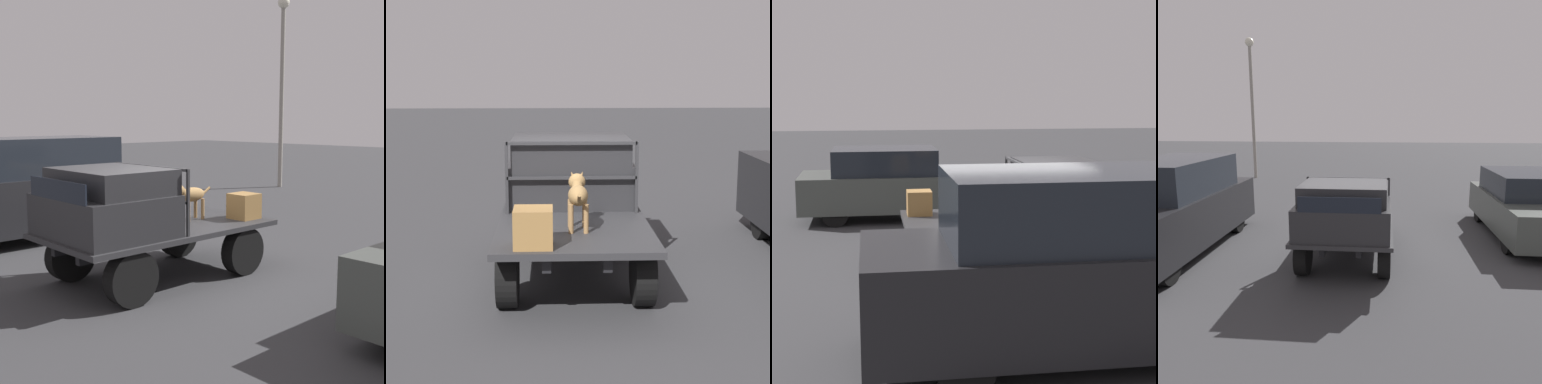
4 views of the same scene
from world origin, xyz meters
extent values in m
plane|color=#38383A|center=(0.00, 0.00, 0.00)|extent=(80.00, 80.00, 0.00)
cylinder|color=black|center=(1.12, 0.79, 0.39)|extent=(0.77, 0.24, 0.77)
cylinder|color=black|center=(1.12, -0.79, 0.39)|extent=(0.77, 0.24, 0.77)
cylinder|color=black|center=(-1.12, 0.79, 0.39)|extent=(0.77, 0.24, 0.77)
cylinder|color=black|center=(-1.12, -0.79, 0.39)|extent=(0.77, 0.24, 0.77)
cube|color=black|center=(0.00, 0.33, 0.66)|extent=(3.32, 0.10, 0.18)
cube|color=black|center=(0.00, -0.33, 0.66)|extent=(3.32, 0.10, 0.18)
cube|color=#2D2D30|center=(0.00, 0.00, 0.79)|extent=(3.61, 1.91, 0.08)
cube|color=#28282B|center=(0.99, 0.00, 1.13)|extent=(1.53, 1.79, 0.60)
cube|color=#28282B|center=(0.88, 0.00, 1.62)|extent=(1.30, 1.64, 0.37)
cube|color=black|center=(1.75, 0.00, 1.56)|extent=(0.02, 1.46, 0.28)
cube|color=#2D2D30|center=(0.16, 0.87, 1.32)|extent=(0.04, 0.04, 0.97)
cube|color=#2D2D30|center=(0.16, -0.87, 1.32)|extent=(0.04, 0.04, 0.97)
cube|color=#2D2D30|center=(0.16, 0.00, 1.78)|extent=(0.04, 1.75, 0.04)
cube|color=#2D2D30|center=(0.16, 0.00, 1.32)|extent=(0.04, 1.75, 0.04)
cylinder|color=#9E7547|center=(-0.61, 0.05, 1.01)|extent=(0.06, 0.06, 0.35)
cylinder|color=#9E7547|center=(-0.61, -0.13, 1.01)|extent=(0.06, 0.06, 0.35)
cylinder|color=#9E7547|center=(-0.93, 0.05, 1.01)|extent=(0.06, 0.06, 0.35)
cylinder|color=#9E7547|center=(-0.93, -0.13, 1.01)|extent=(0.06, 0.06, 0.35)
ellipsoid|color=olive|center=(-0.77, -0.04, 1.26)|extent=(0.53, 0.24, 0.24)
sphere|color=#9E7547|center=(-0.62, -0.04, 1.22)|extent=(0.11, 0.11, 0.11)
cylinder|color=olive|center=(-0.55, -0.04, 1.32)|extent=(0.17, 0.13, 0.16)
sphere|color=olive|center=(-0.44, -0.04, 1.37)|extent=(0.21, 0.21, 0.21)
cone|color=#9E7547|center=(-0.35, -0.04, 1.35)|extent=(0.12, 0.12, 0.12)
cone|color=olive|center=(-0.45, 0.02, 1.46)|extent=(0.06, 0.08, 0.10)
cone|color=olive|center=(-0.45, -0.10, 1.46)|extent=(0.06, 0.08, 0.10)
cylinder|color=olive|center=(-1.08, -0.04, 1.28)|extent=(0.23, 0.04, 0.15)
cube|color=olive|center=(-1.49, 0.48, 1.05)|extent=(0.43, 0.43, 0.43)
cylinder|color=black|center=(-1.47, -3.18, 0.30)|extent=(0.60, 0.20, 0.60)
cylinder|color=black|center=(-1.47, -4.79, 0.30)|extent=(0.60, 0.20, 0.60)
cube|color=black|center=(0.18, -3.99, 0.80)|extent=(5.33, 1.89, 1.09)
cube|color=#1E232B|center=(-0.08, -3.99, 1.73)|extent=(2.93, 1.70, 0.79)
cylinder|color=gray|center=(-10.65, -5.87, 3.26)|extent=(0.16, 0.16, 6.53)
sphere|color=silver|center=(-10.65, -5.87, 6.65)|extent=(0.42, 0.42, 0.42)
camera|label=1|loc=(5.25, 6.44, 2.50)|focal=50.00mm
camera|label=2|loc=(-8.32, 0.26, 2.73)|focal=60.00mm
camera|label=3|loc=(-2.37, -10.68, 2.99)|focal=60.00mm
camera|label=4|loc=(7.98, 0.77, 3.04)|focal=35.00mm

